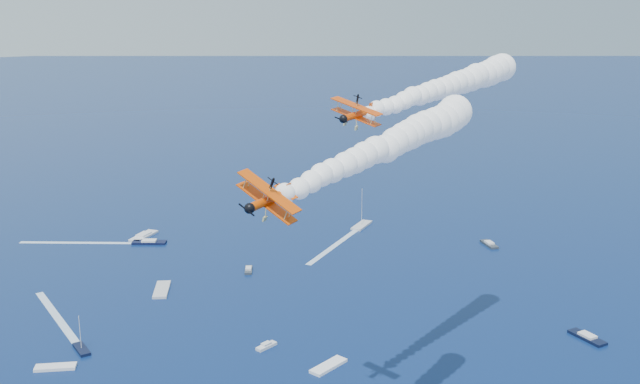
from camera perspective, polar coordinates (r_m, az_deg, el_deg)
biplane_lead at (r=121.90m, az=2.85°, el=5.89°), size 11.12×12.64×8.08m
biplane_trail at (r=88.41m, az=-3.91°, el=-0.59°), size 11.39×12.66×9.20m
smoke_trail_lead at (r=143.37m, az=9.32°, el=7.86°), size 54.26×37.76×9.77m
smoke_trail_trail at (r=109.05m, az=4.91°, el=3.42°), size 54.50×43.17×9.77m
spectator_boats at (r=205.80m, az=-14.98°, el=-8.67°), size 216.85×165.55×0.70m
boat_wakes at (r=236.52m, az=-11.87°, el=-5.43°), size 108.38×87.88×0.04m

